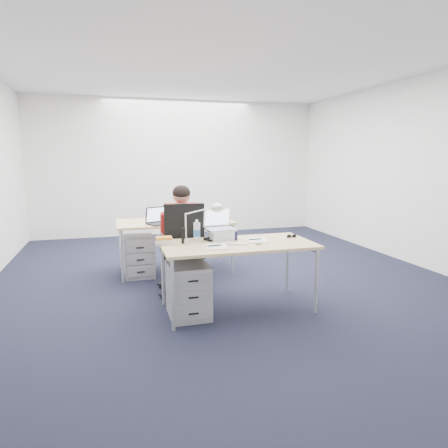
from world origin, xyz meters
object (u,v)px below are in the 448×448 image
object	(u,v)px
drawer_pedestal_near	(188,290)
drawer_pedestal_far	(139,256)
desk_far	(175,224)
book_stack	(164,241)
can_koozie	(234,235)
silver_laptop	(221,225)
cordless_phone	(184,236)
far_cup	(195,215)
desk_near	(238,247)
sunglasses	(292,236)
bear_figurine	(222,234)
desk_lamp	(198,222)
water_bottle	(197,231)
seated_person	(181,237)
computer_mouse	(258,242)
wireless_keyboard	(235,243)
dark_laptop	(161,215)
headphones	(213,239)
office_chair	(183,267)

from	to	relation	value
drawer_pedestal_near	drawer_pedestal_far	size ratio (longest dim) A/B	1.00
desk_far	drawer_pedestal_far	bearing A→B (deg)	-172.10
book_stack	can_koozie	bearing A→B (deg)	0.87
silver_laptop	can_koozie	size ratio (longest dim) A/B	3.00
cordless_phone	far_cup	xyz separation A→B (m)	(0.47, 1.64, -0.04)
desk_near	sunglasses	world-z (taller)	sunglasses
drawer_pedestal_far	far_cup	size ratio (longest dim) A/B	6.01
book_stack	desk_far	bearing A→B (deg)	76.94
desk_far	bear_figurine	bearing A→B (deg)	-78.53
desk_lamp	water_bottle	bearing A→B (deg)	95.74
bear_figurine	desk_lamp	distance (m)	0.33
seated_person	computer_mouse	world-z (taller)	seated_person
computer_mouse	bear_figurine	xyz separation A→B (m)	(-0.31, 0.29, 0.05)
drawer_pedestal_far	far_cup	world-z (taller)	far_cup
drawer_pedestal_near	far_cup	xyz separation A→B (m)	(0.46, 1.82, 0.50)
computer_mouse	far_cup	world-z (taller)	far_cup
wireless_keyboard	dark_laptop	distance (m)	1.57
silver_laptop	book_stack	bearing A→B (deg)	178.35
far_cup	headphones	bearing A→B (deg)	-94.71
desk_far	cordless_phone	distance (m)	1.51
sunglasses	water_bottle	bearing A→B (deg)	175.87
silver_laptop	computer_mouse	bearing A→B (deg)	-46.98
water_bottle	bear_figurine	bearing A→B (deg)	-2.33
silver_laptop	water_bottle	distance (m)	0.27
sunglasses	far_cup	size ratio (longest dim) A/B	1.26
cordless_phone	bear_figurine	bearing A→B (deg)	30.04
desk_far	drawer_pedestal_near	bearing A→B (deg)	-94.65
sunglasses	far_cup	world-z (taller)	far_cup
desk_near	desk_lamp	size ratio (longest dim) A/B	3.67
book_stack	bear_figurine	bearing A→B (deg)	3.53
cordless_phone	dark_laptop	xyz separation A→B (m)	(-0.07, 1.28, 0.04)
desk_near	wireless_keyboard	distance (m)	0.08
book_stack	sunglasses	distance (m)	1.42
drawer_pedestal_far	water_bottle	size ratio (longest dim) A/B	2.34
computer_mouse	sunglasses	world-z (taller)	computer_mouse
seated_person	cordless_phone	world-z (taller)	seated_person
far_cup	silver_laptop	bearing A→B (deg)	-91.74
desk_near	silver_laptop	xyz separation A→B (m)	(-0.13, 0.19, 0.21)
desk_near	cordless_phone	xyz separation A→B (m)	(-0.55, 0.14, 0.13)
seated_person	water_bottle	size ratio (longest dim) A/B	5.49
headphones	desk_lamp	xyz separation A→B (m)	(-0.19, -0.08, 0.20)
wireless_keyboard	book_stack	bearing A→B (deg)	-174.30
cordless_phone	dark_laptop	world-z (taller)	dark_laptop
book_stack	office_chair	bearing A→B (deg)	61.62
wireless_keyboard	seated_person	bearing A→B (deg)	134.93
desk_far	desk_near	bearing A→B (deg)	-76.10
seated_person	headphones	bearing A→B (deg)	-64.06
water_bottle	book_stack	world-z (taller)	water_bottle
book_stack	sunglasses	world-z (taller)	book_stack
bear_figurine	far_cup	world-z (taller)	bear_figurine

